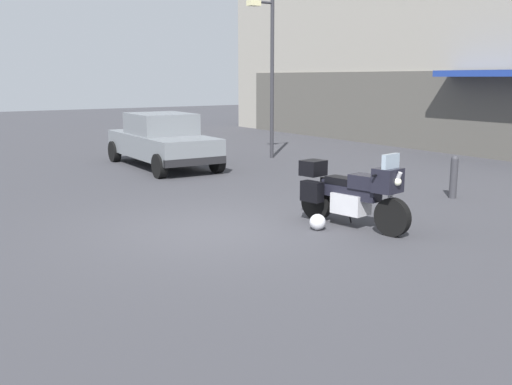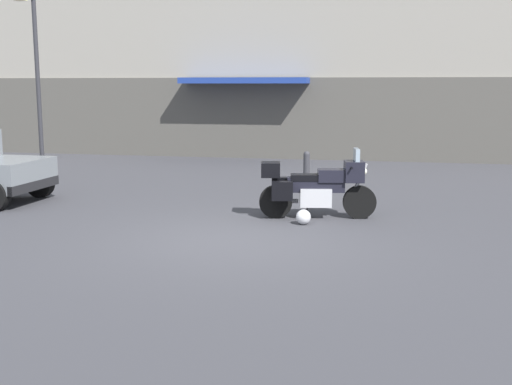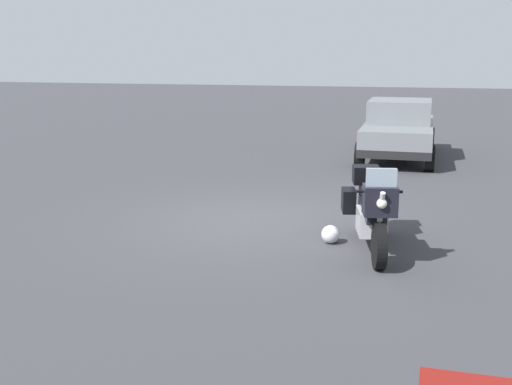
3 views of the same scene
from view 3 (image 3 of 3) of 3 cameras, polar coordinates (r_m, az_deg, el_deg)
ground_plane at (r=10.84m, az=-0.15°, el=-2.59°), size 80.00×80.00×0.00m
motorcycle at (r=9.34m, az=10.48°, el=-1.42°), size 2.25×0.95×1.36m
helmet at (r=9.65m, az=6.76°, el=-3.78°), size 0.28×0.28×0.28m
car_sedan_far at (r=17.49m, az=12.82°, el=5.64°), size 4.62×2.04×1.56m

